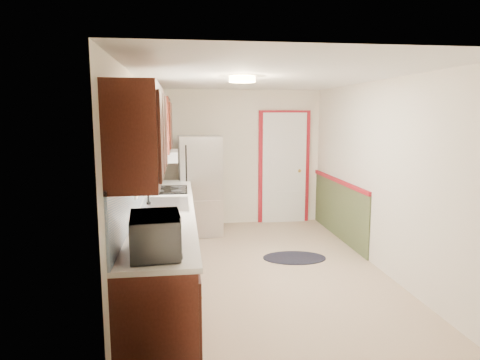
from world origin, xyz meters
name	(u,v)px	position (x,y,z in m)	size (l,w,h in m)	color
room_shell	(264,178)	(0.00, 0.00, 1.20)	(3.20, 5.20, 2.52)	tan
kitchen_run	(162,218)	(-1.24, -0.29, 0.81)	(0.63, 4.00, 2.20)	#36130C
back_wall_trim	(295,176)	(0.99, 2.21, 0.89)	(1.12, 2.30, 2.08)	maroon
ceiling_fixture	(242,79)	(-0.30, -0.20, 2.36)	(0.30, 0.30, 0.06)	#FFD88C
microwave	(155,230)	(-1.20, -1.95, 1.12)	(0.54, 0.30, 0.36)	white
refrigerator	(200,185)	(-0.70, 1.87, 0.81)	(0.71, 0.70, 1.63)	#B7B7BC
rug	(294,258)	(0.52, 0.44, 0.01)	(0.87, 0.56, 0.01)	black
cooktop	(168,190)	(-1.19, 0.75, 0.95)	(0.52, 0.63, 0.02)	black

